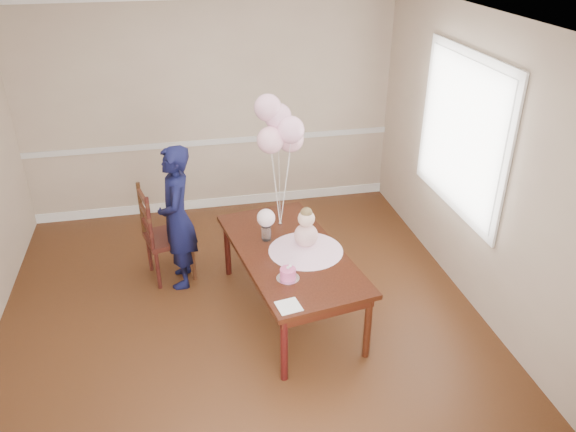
{
  "coord_description": "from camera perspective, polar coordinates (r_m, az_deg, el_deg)",
  "views": [
    {
      "loc": [
        -0.45,
        -4.13,
        3.39
      ],
      "look_at": [
        0.45,
        0.12,
        1.05
      ],
      "focal_mm": 35.0,
      "sensor_mm": 36.0,
      "label": 1
    }
  ],
  "objects": [
    {
      "name": "table_leg_bl",
      "position": [
        5.91,
        -6.17,
        -3.27
      ],
      "size": [
        0.07,
        0.07,
        0.63
      ],
      "primitive_type": "cylinder",
      "rotation": [
        0.0,
        0.0,
        0.16
      ],
      "color": "black",
      "rests_on": "floor"
    },
    {
      "name": "cake_flower_b",
      "position": [
        4.73,
        0.22,
        -5.09
      ],
      "size": [
        0.03,
        0.03,
        0.03
      ],
      "primitive_type": "sphere",
      "color": "white",
      "rests_on": "birthday_cake"
    },
    {
      "name": "balloon_ribbon_b",
      "position": [
        5.37,
        -0.28,
        3.13
      ],
      "size": [
        0.1,
        0.03,
        0.84
      ],
      "primitive_type": "cylinder",
      "rotation": [
        0.05,
        0.1,
        0.16
      ],
      "color": "white",
      "rests_on": "balloon_weight"
    },
    {
      "name": "ceiling",
      "position": [
        4.22,
        -5.99,
        18.71
      ],
      "size": [
        4.5,
        5.0,
        0.02
      ],
      "primitive_type": "cube",
      "color": "white",
      "rests_on": "wall_back"
    },
    {
      "name": "chair_leg_fr",
      "position": [
        5.92,
        -9.62,
        -4.57
      ],
      "size": [
        0.05,
        0.05,
        0.44
      ],
      "primitive_type": "cylinder",
      "rotation": [
        0.0,
        0.0,
        0.24
      ],
      "color": "#361A0E",
      "rests_on": "floor"
    },
    {
      "name": "window_blinds",
      "position": [
        5.65,
        17.08,
        8.01
      ],
      "size": [
        0.01,
        1.5,
        1.4
      ],
      "primitive_type": "cube",
      "color": "silver",
      "rests_on": "wall_right"
    },
    {
      "name": "balloon_ribbon_e",
      "position": [
        5.45,
        -0.27,
        2.77
      ],
      "size": [
        0.12,
        0.09,
        0.7
      ],
      "primitive_type": "cylinder",
      "rotation": [
        -0.09,
        0.17,
        0.16
      ],
      "color": "white",
      "rests_on": "balloon_weight"
    },
    {
      "name": "chair_leg_fl",
      "position": [
        5.85,
        -13.07,
        -5.36
      ],
      "size": [
        0.05,
        0.05,
        0.44
      ],
      "primitive_type": "cylinder",
      "rotation": [
        0.0,
        0.0,
        0.24
      ],
      "color": "#34110E",
      "rests_on": "floor"
    },
    {
      "name": "wall_right",
      "position": [
        5.34,
        19.58,
        4.11
      ],
      "size": [
        0.02,
        5.0,
        2.7
      ],
      "primitive_type": "cube",
      "color": "tan",
      "rests_on": "floor"
    },
    {
      "name": "balloon_d",
      "position": [
        5.18,
        -2.06,
        10.94
      ],
      "size": [
        0.25,
        0.25,
        0.25
      ],
      "primitive_type": "sphere",
      "color": "#E8A4BE",
      "rests_on": "balloon_ribbon_d"
    },
    {
      "name": "baby_hair",
      "position": [
        4.96,
        1.88,
        0.29
      ],
      "size": [
        0.11,
        0.11,
        0.11
      ],
      "primitive_type": "sphere",
      "color": "brown",
      "rests_on": "baby_head"
    },
    {
      "name": "balloon_ribbon_a",
      "position": [
        5.38,
        -1.26,
        2.65
      ],
      "size": [
        0.08,
        0.02,
        0.75
      ],
      "primitive_type": "cylinder",
      "rotation": [
        0.0,
        -0.1,
        0.16
      ],
      "color": "white",
      "rests_on": "balloon_weight"
    },
    {
      "name": "woman",
      "position": [
        5.65,
        -11.21,
        -0.18
      ],
      "size": [
        0.39,
        0.56,
        1.5
      ],
      "primitive_type": "imported",
      "rotation": [
        0.0,
        0.0,
        -1.62
      ],
      "color": "black",
      "rests_on": "floor"
    },
    {
      "name": "chair_back_post_l",
      "position": [
        5.58,
        -13.86,
        -0.8
      ],
      "size": [
        0.05,
        0.05,
        0.57
      ],
      "primitive_type": "cylinder",
      "rotation": [
        0.0,
        0.0,
        0.24
      ],
      "color": "black",
      "rests_on": "dining_chair_seat"
    },
    {
      "name": "baby_skirt",
      "position": [
        5.13,
        1.82,
        -3.09
      ],
      "size": [
        0.79,
        0.79,
        0.09
      ],
      "primitive_type": "cone",
      "rotation": [
        0.0,
        0.0,
        0.16
      ],
      "color": "#F0B1D1",
      "rests_on": "dining_table_top"
    },
    {
      "name": "balloon_b",
      "position": [
        5.15,
        0.27,
        8.75
      ],
      "size": [
        0.25,
        0.25,
        0.25
      ],
      "primitive_type": "sphere",
      "color": "#FFB4D5",
      "rests_on": "balloon_ribbon_b"
    },
    {
      "name": "cake_platter",
      "position": [
        4.77,
        -0.0,
        -6.34
      ],
      "size": [
        0.23,
        0.23,
        0.01
      ],
      "primitive_type": "cylinder",
      "rotation": [
        0.0,
        0.0,
        0.16
      ],
      "color": "silver",
      "rests_on": "dining_table_top"
    },
    {
      "name": "chair_slat_top",
      "position": [
        5.65,
        -14.53,
        1.84
      ],
      "size": [
        0.13,
        0.4,
        0.05
      ],
      "primitive_type": "cube",
      "rotation": [
        0.0,
        0.0,
        0.24
      ],
      "color": "#3C1A10",
      "rests_on": "dining_chair_seat"
    },
    {
      "name": "chair_back_post_r",
      "position": [
        5.9,
        -14.69,
        0.77
      ],
      "size": [
        0.05,
        0.05,
        0.57
      ],
      "primitive_type": "cylinder",
      "rotation": [
        0.0,
        0.0,
        0.24
      ],
      "color": "#361E0E",
      "rests_on": "dining_chair_seat"
    },
    {
      "name": "roses_near",
      "position": [
        5.21,
        -2.25,
        -0.19
      ],
      "size": [
        0.17,
        0.17,
        0.17
      ],
      "primitive_type": "sphere",
      "color": "#F7CFD3",
      "rests_on": "rose_vase_near"
    },
    {
      "name": "chair_slat_low",
      "position": [
        5.79,
        -14.15,
        -1.06
      ],
      "size": [
        0.13,
        0.4,
        0.05
      ],
      "primitive_type": "cube",
      "rotation": [
        0.0,
        0.0,
        0.24
      ],
      "color": "#37130F",
      "rests_on": "dining_chair_seat"
    },
    {
      "name": "baby_torso",
      "position": [
        5.07,
        1.84,
        -1.96
      ],
      "size": [
        0.22,
        0.22,
        0.22
      ],
      "primitive_type": "sphere",
      "color": "pink",
      "rests_on": "baby_skirt"
    },
    {
      "name": "chair_leg_br",
      "position": [
        6.22,
        -10.62,
        -2.89
      ],
      "size": [
        0.05,
        0.05,
        0.44
      ],
      "primitive_type": "cylinder",
      "rotation": [
        0.0,
        0.0,
        0.24
      ],
      "color": "#36180E",
      "rests_on": "floor"
    },
    {
      "name": "balloon_c",
      "position": [
        5.22,
        -1.03,
        10.05
      ],
      "size": [
        0.25,
        0.25,
        0.25
      ],
      "primitive_type": "sphere",
      "color": "#E6A3C0",
      "rests_on": "balloon_ribbon_c"
    },
    {
      "name": "chair_rail_trim",
      "position": [
        7.09,
        -7.6,
        7.46
      ],
      "size": [
        4.5,
        0.02,
        0.07
      ],
      "primitive_type": "cube",
      "color": "silver",
      "rests_on": "wall_back"
    },
    {
      "name": "rose_vase_near",
      "position": [
        5.28,
        -2.21,
        -1.74
      ],
      "size": [
        0.1,
        0.1,
        0.14
      ],
      "primitive_type": "cylinder",
      "rotation": [
        0.0,
        0.0,
        0.16
      ],
      "color": "silver",
      "rests_on": "dining_table_top"
    },
    {
      "name": "balloon_ribbon_c",
      "position": [
        5.4,
        -0.89,
        3.79
      ],
      "size": [
        0.01,
        0.09,
        0.93
      ],
      "primitive_type": "cylinder",
      "rotation": [
        -0.09,
        0.02,
        0.16
      ],
      "color": "silver",
      "rests_on": "balloon_weight"
    },
    {
      "name": "window_frame",
      "position": [
        5.66,
        17.24,
        8.01
      ],
      "size": [
        0.02,
        1.66,
        1.56
      ],
      "primitive_type": "cube",
      "color": "white",
      "rests_on": "wall_right"
    },
    {
      "name": "wall_back",
      "position": [
        6.96,
        -7.85,
        10.96
      ],
      "size": [
        4.5,
        0.02,
        2.7
      ],
      "primitive_type": "cube",
      "color": "tan",
      "rests_on": "floor"
    },
    {
      "name": "table_apron",
      "position": [
        5.19,
        0.22,
        -4.41
      ],
      "size": [
        1.08,
        1.82,
        0.09
      ],
      "primitive_type": "cube",
      "rotation": [
        0.0,
        0.0,
        0.16
      ],
      "color": "black",
      "rests_on": "table_leg_fl"
    },
    {
      "name": "chair_slat_mid",
      "position": [
        5.72,
        -14.34,
        0.37
      ],
      "size": [
        0.13,
        0.4,
        0.05
      ],
      "primitive_type": "cube",
      "rotation": [
        0.0,
        0.0,
        0.24
      ],
      "color": "#3B1B10",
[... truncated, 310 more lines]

